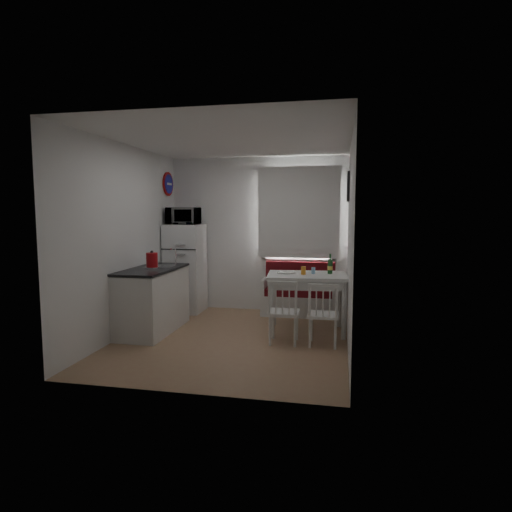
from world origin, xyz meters
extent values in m
cube|color=#9D7253|center=(0.00, 0.00, 0.00)|extent=(3.00, 3.50, 0.02)
cube|color=white|center=(0.00, 0.00, 2.60)|extent=(3.00, 3.50, 0.02)
cube|color=white|center=(0.00, 1.75, 1.30)|extent=(3.00, 0.02, 2.60)
cube|color=white|center=(0.00, -1.75, 1.30)|extent=(3.00, 0.02, 2.60)
cube|color=white|center=(-1.50, 0.00, 1.30)|extent=(0.02, 3.50, 2.60)
cube|color=white|center=(1.50, 0.00, 1.30)|extent=(0.02, 3.50, 2.60)
cube|color=silver|center=(0.70, 1.72, 1.62)|extent=(1.22, 0.06, 1.47)
cube|color=white|center=(0.70, 1.65, 1.68)|extent=(1.35, 0.02, 1.50)
cube|color=silver|center=(-1.20, 0.15, 0.43)|extent=(0.60, 1.30, 0.86)
cube|color=black|center=(-1.20, 0.15, 0.89)|extent=(0.62, 1.32, 0.03)
cube|color=#99999E|center=(-1.18, 0.40, 0.85)|extent=(0.40, 0.40, 0.10)
cylinder|color=silver|center=(-1.02, 0.58, 1.03)|extent=(0.02, 0.02, 0.26)
cylinder|color=#1B1FA3|center=(-1.47, 1.45, 2.15)|extent=(0.03, 0.40, 0.40)
cube|color=black|center=(1.48, 1.10, 2.05)|extent=(0.04, 0.52, 0.42)
cube|color=silver|center=(0.74, 1.48, 0.17)|extent=(1.20, 0.46, 0.33)
cube|color=#610E14|center=(0.74, 1.48, 0.39)|extent=(1.15, 0.43, 0.11)
cube|color=#610E14|center=(0.74, 1.66, 0.65)|extent=(1.15, 0.09, 0.43)
cube|color=silver|center=(0.94, 0.54, 0.80)|extent=(1.16, 0.87, 0.04)
cube|color=silver|center=(0.94, 0.54, 0.71)|extent=(1.04, 0.75, 0.13)
cylinder|color=silver|center=(0.94, 0.54, 0.39)|extent=(0.07, 0.07, 0.78)
cube|color=silver|center=(0.69, -0.03, 0.40)|extent=(0.40, 0.38, 0.04)
cube|color=silver|center=(0.69, -0.20, 0.62)|extent=(0.37, 0.04, 0.41)
cube|color=silver|center=(1.19, -0.03, 0.39)|extent=(0.38, 0.37, 0.04)
cube|color=silver|center=(1.19, -0.20, 0.61)|extent=(0.36, 0.04, 0.40)
cube|color=white|center=(-1.18, 1.40, 0.74)|extent=(0.59, 0.59, 1.48)
imported|color=white|center=(-1.18, 1.35, 1.62)|extent=(0.51, 0.35, 0.28)
cylinder|color=#A30D12|center=(-1.15, 0.05, 1.02)|extent=(0.19, 0.19, 0.25)
cylinder|color=orange|center=(0.89, 0.49, 0.88)|extent=(0.07, 0.07, 0.11)
cylinder|color=#80AEDA|center=(1.02, 0.59, 0.87)|extent=(0.05, 0.05, 0.09)
cylinder|color=white|center=(0.64, 0.56, 0.83)|extent=(0.26, 0.26, 0.02)
camera|label=1|loc=(1.39, -5.39, 1.70)|focal=30.00mm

